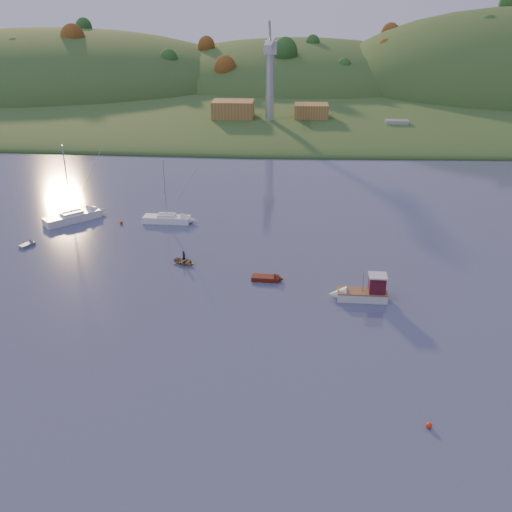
# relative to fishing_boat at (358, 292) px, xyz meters

# --- Properties ---
(ground) EXTENTS (500.00, 500.00, 0.00)m
(ground) POSITION_rel_fishing_boat_xyz_m (-16.00, -26.81, -0.95)
(ground) COLOR #323551
(ground) RESTS_ON ground
(far_shore) EXTENTS (620.00, 220.00, 1.50)m
(far_shore) POSITION_rel_fishing_boat_xyz_m (-16.00, 203.19, -0.95)
(far_shore) COLOR #325421
(far_shore) RESTS_ON ground
(shore_slope) EXTENTS (640.00, 150.00, 7.00)m
(shore_slope) POSITION_rel_fishing_boat_xyz_m (-16.00, 138.19, -0.95)
(shore_slope) COLOR #325421
(shore_slope) RESTS_ON ground
(hill_left) EXTENTS (170.00, 140.00, 44.00)m
(hill_left) POSITION_rel_fishing_boat_xyz_m (-106.00, 173.19, -0.95)
(hill_left) COLOR #325421
(hill_left) RESTS_ON ground
(hill_center) EXTENTS (140.00, 120.00, 36.00)m
(hill_center) POSITION_rel_fishing_boat_xyz_m (-6.00, 183.19, -0.95)
(hill_center) COLOR #325421
(hill_center) RESTS_ON ground
(hillside_trees) EXTENTS (280.00, 50.00, 32.00)m
(hillside_trees) POSITION_rel_fishing_boat_xyz_m (-16.00, 158.19, -0.95)
(hillside_trees) COLOR #264E1C
(hillside_trees) RESTS_ON ground
(wharf) EXTENTS (42.00, 16.00, 2.40)m
(wharf) POSITION_rel_fishing_boat_xyz_m (-11.00, 95.19, 0.25)
(wharf) COLOR slate
(wharf) RESTS_ON ground
(shed_west) EXTENTS (11.00, 8.00, 4.80)m
(shed_west) POSITION_rel_fishing_boat_xyz_m (-24.00, 96.19, 3.85)
(shed_west) COLOR olive
(shed_west) RESTS_ON wharf
(shed_east) EXTENTS (9.00, 7.00, 4.00)m
(shed_east) POSITION_rel_fishing_boat_xyz_m (-3.00, 97.19, 3.45)
(shed_east) COLOR olive
(shed_east) RESTS_ON wharf
(dock_crane) EXTENTS (3.20, 28.00, 20.30)m
(dock_crane) POSITION_rel_fishing_boat_xyz_m (-14.00, 91.58, 16.22)
(dock_crane) COLOR #B7B7BC
(dock_crane) RESTS_ON wharf
(fishing_boat) EXTENTS (6.80, 2.28, 4.31)m
(fishing_boat) POSITION_rel_fishing_boat_xyz_m (0.00, 0.00, 0.00)
(fishing_boat) COLOR silver
(fishing_boat) RESTS_ON ground
(sailboat_near) EXTENTS (8.12, 7.95, 12.13)m
(sailboat_near) POSITION_rel_fishing_boat_xyz_m (-42.40, 23.16, -0.18)
(sailboat_near) COLOR white
(sailboat_near) RESTS_ON ground
(sailboat_far) EXTENTS (7.37, 2.49, 10.11)m
(sailboat_far) POSITION_rel_fishing_boat_xyz_m (-27.41, 23.56, -0.28)
(sailboat_far) COLOR white
(sailboat_far) RESTS_ON ground
(canoe) EXTENTS (3.74, 3.38, 0.64)m
(canoe) POSITION_rel_fishing_boat_xyz_m (-21.99, 8.44, -0.63)
(canoe) COLOR #A3865A
(canoe) RESTS_ON ground
(paddler) EXTENTS (0.61, 0.69, 1.59)m
(paddler) POSITION_rel_fishing_boat_xyz_m (-21.99, 8.44, -0.16)
(paddler) COLOR black
(paddler) RESTS_ON ground
(red_tender) EXTENTS (4.08, 1.61, 1.36)m
(red_tender) POSITION_rel_fishing_boat_xyz_m (-10.25, 4.21, -0.67)
(red_tender) COLOR #56180C
(red_tender) RESTS_ON ground
(grey_dinghy) EXTENTS (2.00, 2.77, 0.98)m
(grey_dinghy) POSITION_rel_fishing_boat_xyz_m (-45.11, 13.41, -0.75)
(grey_dinghy) COLOR slate
(grey_dinghy) RESTS_ON ground
(work_vessel) EXTENTS (13.85, 5.41, 3.52)m
(work_vessel) POSITION_rel_fishing_boat_xyz_m (19.00, 91.19, 0.30)
(work_vessel) COLOR slate
(work_vessel) RESTS_ON ground
(buoy_0) EXTENTS (0.50, 0.50, 0.50)m
(buoy_0) POSITION_rel_fishing_boat_xyz_m (3.56, -21.73, -0.70)
(buoy_0) COLOR red
(buoy_0) RESTS_ON ground
(buoy_1) EXTENTS (0.50, 0.50, 0.50)m
(buoy_1) POSITION_rel_fishing_boat_xyz_m (-11.63, 5.14, -0.70)
(buoy_1) COLOR red
(buoy_1) RESTS_ON ground
(buoy_2) EXTENTS (0.50, 0.50, 0.50)m
(buoy_2) POSITION_rel_fishing_boat_xyz_m (-41.80, 23.95, -0.70)
(buoy_2) COLOR red
(buoy_2) RESTS_ON ground
(buoy_3) EXTENTS (0.50, 0.50, 0.50)m
(buoy_3) POSITION_rel_fishing_boat_xyz_m (-34.40, 22.46, -0.70)
(buoy_3) COLOR red
(buoy_3) RESTS_ON ground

